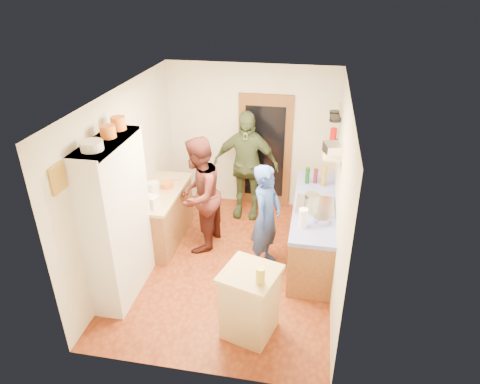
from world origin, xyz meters
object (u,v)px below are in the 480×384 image
(hutch_body, at_px, (117,221))
(person_hob, at_px, (267,219))
(person_left, at_px, (202,194))
(right_counter_base, at_px, (313,230))
(person_back, at_px, (246,165))
(island_base, at_px, (250,304))

(hutch_body, relative_size, person_hob, 1.35)
(person_left, bearing_deg, person_hob, 78.65)
(right_counter_base, relative_size, person_back, 1.14)
(island_base, bearing_deg, hutch_body, 164.90)
(right_counter_base, distance_m, person_hob, 0.88)
(person_left, xyz_separation_m, person_back, (0.51, 1.08, 0.05))
(island_base, relative_size, person_back, 0.44)
(hutch_body, distance_m, right_counter_base, 2.90)
(person_left, bearing_deg, hutch_body, -25.17)
(island_base, height_order, person_left, person_left)
(hutch_body, distance_m, person_left, 1.47)
(person_back, bearing_deg, person_left, -114.01)
(person_left, bearing_deg, island_base, 38.39)
(right_counter_base, xyz_separation_m, island_base, (-0.68, -1.79, 0.01))
(person_hob, bearing_deg, hutch_body, 132.81)
(person_left, bearing_deg, right_counter_base, 99.89)
(right_counter_base, xyz_separation_m, person_hob, (-0.65, -0.43, 0.39))
(hutch_body, xyz_separation_m, person_hob, (1.85, 0.87, -0.29))
(hutch_body, bearing_deg, person_hob, 25.15)
(hutch_body, relative_size, person_back, 1.14)
(right_counter_base, bearing_deg, hutch_body, -152.53)
(island_base, height_order, person_back, person_back)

